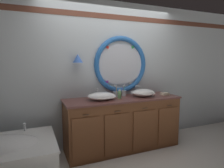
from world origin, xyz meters
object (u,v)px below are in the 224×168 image
at_px(sink_basin_left, 102,96).
at_px(sink_basin_right, 143,93).
at_px(toothbrush_holder_left, 115,94).
at_px(toothbrush_holder_right, 124,93).
at_px(soap_dispenser, 119,94).
at_px(folded_hand_towel, 165,94).

relative_size(sink_basin_left, sink_basin_right, 1.10).
distance_m(toothbrush_holder_left, toothbrush_holder_right, 0.19).
height_order(sink_basin_right, toothbrush_holder_right, toothbrush_holder_right).
height_order(sink_basin_left, sink_basin_right, sink_basin_right).
bearing_deg(soap_dispenser, toothbrush_holder_left, 96.91).
bearing_deg(toothbrush_holder_right, sink_basin_left, -160.90).
bearing_deg(sink_basin_left, toothbrush_holder_right, 19.10).
distance_m(toothbrush_holder_left, folded_hand_towel, 0.95).
height_order(sink_basin_right, folded_hand_towel, sink_basin_right).
xyz_separation_m(sink_basin_left, toothbrush_holder_right, (0.49, 0.17, -0.00)).
relative_size(sink_basin_left, soap_dispenser, 2.98).
height_order(sink_basin_right, soap_dispenser, soap_dispenser).
bearing_deg(sink_basin_right, sink_basin_left, 180.00).
distance_m(sink_basin_right, soap_dispenser, 0.47).
distance_m(sink_basin_left, sink_basin_right, 0.79).
bearing_deg(sink_basin_left, folded_hand_towel, -2.19).
xyz_separation_m(sink_basin_right, toothbrush_holder_right, (-0.30, 0.17, -0.01)).
bearing_deg(soap_dispenser, sink_basin_right, 0.22).
bearing_deg(toothbrush_holder_left, toothbrush_holder_right, 9.41).
height_order(sink_basin_right, toothbrush_holder_left, toothbrush_holder_left).
relative_size(sink_basin_right, folded_hand_towel, 3.03).
relative_size(toothbrush_holder_right, soap_dispenser, 1.40).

